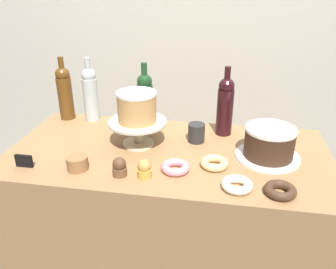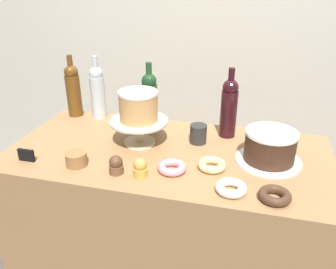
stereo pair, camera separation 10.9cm
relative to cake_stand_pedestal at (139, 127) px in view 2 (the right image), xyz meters
The scene contains 19 objects.
back_wall 0.93m from the cake_stand_pedestal, 80.69° to the left, with size 6.00×0.05×2.60m.
display_counter 0.55m from the cake_stand_pedestal, 16.20° to the right, with size 1.38×0.67×0.91m.
cake_stand_pedestal is the anchor object (origin of this frame).
white_layer_cake 0.10m from the cake_stand_pedestal, 14.04° to the right, with size 0.17×0.17×0.13m.
silver_serving_platter 0.57m from the cake_stand_pedestal, ahead, with size 0.26×0.26×0.01m.
chocolate_round_cake 0.56m from the cake_stand_pedestal, ahead, with size 0.21×0.21×0.13m.
wine_bottle_dark_red 0.42m from the cake_stand_pedestal, 26.06° to the left, with size 0.08×0.08×0.33m.
wine_bottle_green 0.20m from the cake_stand_pedestal, 92.73° to the left, with size 0.08×0.08×0.33m.
wine_bottle_amber 0.51m from the cake_stand_pedestal, 151.82° to the left, with size 0.08×0.08×0.33m.
wine_bottle_clear 0.40m from the cake_stand_pedestal, 141.63° to the left, with size 0.08×0.08×0.33m.
cupcake_chocolate 0.27m from the cake_stand_pedestal, 91.22° to the right, with size 0.06×0.06×0.07m.
cupcake_caramel 0.28m from the cake_stand_pedestal, 70.75° to the right, with size 0.06×0.06×0.07m.
donut_sugar 0.52m from the cake_stand_pedestal, 32.82° to the right, with size 0.11×0.11×0.03m.
donut_chocolate 0.65m from the cake_stand_pedestal, 26.39° to the right, with size 0.11×0.11×0.03m.
donut_pink 0.29m from the cake_stand_pedestal, 44.62° to the right, with size 0.11×0.11×0.03m.
donut_glazed 0.38m from the cake_stand_pedestal, 21.75° to the right, with size 0.11×0.11×0.03m.
cookie_stack 0.31m from the cake_stand_pedestal, 126.31° to the right, with size 0.08×0.08×0.05m.
price_sign_chalkboard 0.48m from the cake_stand_pedestal, 146.13° to the right, with size 0.07×0.01×0.05m.
coffee_cup_ceramic 0.27m from the cake_stand_pedestal, 16.75° to the left, with size 0.08×0.08×0.08m.
Camera 2 is at (0.33, -1.27, 1.61)m, focal length 36.80 mm.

